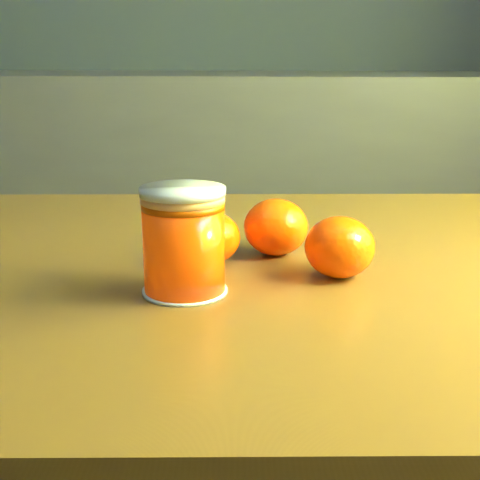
{
  "coord_description": "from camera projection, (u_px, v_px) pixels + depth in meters",
  "views": [
    {
      "loc": [
        0.98,
        -0.56,
        0.96
      ],
      "look_at": [
        0.94,
        0.02,
        0.79
      ],
      "focal_mm": 50.0,
      "sensor_mm": 36.0,
      "label": 1
    }
  ],
  "objects": [
    {
      "name": "table",
      "position": [
        237.0,
        346.0,
        0.72
      ],
      "size": [
        1.05,
        0.78,
        0.75
      ],
      "rotation": [
        0.0,
        0.0,
        0.09
      ],
      "color": "brown",
      "rests_on": "ground"
    },
    {
      "name": "orange_back",
      "position": [
        340.0,
        247.0,
        0.64
      ],
      "size": [
        0.08,
        0.08,
        0.06
      ],
      "primitive_type": "ellipsoid",
      "rotation": [
        0.0,
        0.0,
        0.14
      ],
      "color": "#FF4E05",
      "rests_on": "table"
    },
    {
      "name": "orange_extra",
      "position": [
        211.0,
        238.0,
        0.69
      ],
      "size": [
        0.07,
        0.07,
        0.05
      ],
      "primitive_type": "ellipsoid",
      "rotation": [
        0.0,
        0.0,
        -0.16
      ],
      "color": "#FF4E05",
      "rests_on": "table"
    },
    {
      "name": "juice_glass",
      "position": [
        184.0,
        242.0,
        0.59
      ],
      "size": [
        0.08,
        0.08,
        0.1
      ],
      "rotation": [
        0.0,
        0.0,
        -0.08
      ],
      "color": "#FF4405",
      "rests_on": "table"
    },
    {
      "name": "orange_front",
      "position": [
        276.0,
        227.0,
        0.71
      ],
      "size": [
        0.07,
        0.07,
        0.06
      ],
      "primitive_type": "ellipsoid",
      "rotation": [
        0.0,
        0.0,
        0.08
      ],
      "color": "#FF4E05",
      "rests_on": "table"
    }
  ]
}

